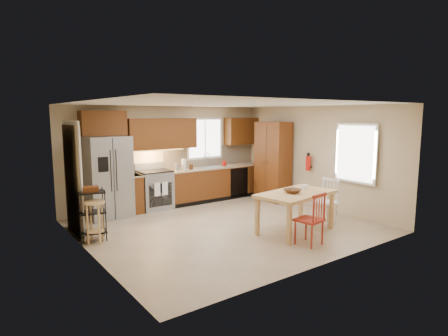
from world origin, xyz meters
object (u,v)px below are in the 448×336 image
at_px(soap_bottle, 224,163).
at_px(utility_cart, 92,215).
at_px(refrigerator, 108,177).
at_px(range_stove, 155,190).
at_px(table_bowl, 293,193).
at_px(fire_extinguisher, 308,163).
at_px(table_jar, 305,188).
at_px(bar_stool, 95,222).
at_px(dining_table, 296,212).
at_px(chair_white, 325,201).
at_px(chair_red, 309,219).
at_px(pantry, 273,162).

xyz_separation_m(soap_bottle, utility_cart, (-3.98, -1.37, -0.52)).
relative_size(refrigerator, range_stove, 1.98).
height_order(soap_bottle, utility_cart, soap_bottle).
xyz_separation_m(range_stove, table_bowl, (1.33, -3.29, 0.33)).
distance_m(fire_extinguisher, table_bowl, 2.26).
relative_size(table_jar, bar_stool, 0.18).
height_order(soap_bottle, table_bowl, soap_bottle).
relative_size(dining_table, table_jar, 11.47).
distance_m(chair_white, utility_cart, 4.68).
distance_m(chair_red, table_bowl, 0.77).
distance_m(chair_red, bar_stool, 3.81).
bearing_deg(range_stove, pantry, -18.29).
bearing_deg(table_bowl, range_stove, 112.04).
bearing_deg(bar_stool, chair_red, -37.47).
bearing_deg(refrigerator, bar_stool, -117.05).
height_order(chair_white, bar_stool, chair_white).
xyz_separation_m(table_bowl, bar_stool, (-3.28, 1.66, -0.40)).
distance_m(table_jar, utility_cart, 4.13).
bearing_deg(fire_extinguisher, refrigerator, 155.48).
height_order(range_stove, fire_extinguisher, fire_extinguisher).
bearing_deg(bar_stool, soap_bottle, 21.04).
bearing_deg(chair_red, chair_white, 20.02).
bearing_deg(pantry, soap_bottle, 136.55).
bearing_deg(table_jar, bar_stool, 157.27).
xyz_separation_m(refrigerator, table_jar, (2.93, -3.13, -0.09)).
height_order(chair_red, utility_cart, utility_cart).
relative_size(pantry, table_jar, 15.12).
distance_m(pantry, fire_extinguisher, 1.07).
distance_m(soap_bottle, chair_white, 3.22).
height_order(dining_table, chair_white, chair_white).
bearing_deg(range_stove, bar_stool, -140.16).
distance_m(soap_bottle, utility_cart, 4.24).
bearing_deg(chair_white, fire_extinguisher, -41.86).
relative_size(soap_bottle, fire_extinguisher, 0.53).
bearing_deg(pantry, range_stove, 161.71).
bearing_deg(pantry, chair_red, -122.74).
distance_m(range_stove, table_jar, 3.67).
xyz_separation_m(dining_table, table_bowl, (-0.10, 0.00, 0.40)).
bearing_deg(chair_red, table_bowl, 60.66).
bearing_deg(bar_stool, pantry, 7.28).
relative_size(soap_bottle, table_jar, 1.38).
bearing_deg(table_bowl, refrigerator, 127.55).
xyz_separation_m(range_stove, soap_bottle, (2.03, -0.08, 0.54)).
distance_m(range_stove, bar_stool, 2.54).
distance_m(chair_red, utility_cart, 3.92).
height_order(fire_extinguisher, chair_red, fire_extinguisher).
distance_m(table_bowl, table_jar, 0.46).
xyz_separation_m(fire_extinguisher, chair_white, (-0.80, -1.20, -0.63)).
height_order(chair_red, table_jar, chair_red).
relative_size(refrigerator, table_jar, 13.10).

